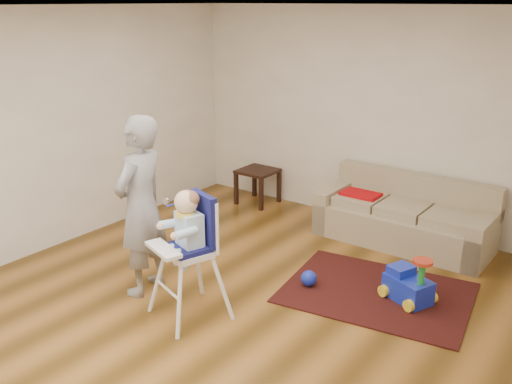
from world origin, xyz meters
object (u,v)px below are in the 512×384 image
Objects in this scene: side_table at (258,186)px; ride_on_toy at (409,277)px; toy_ball at (309,278)px; sofa at (404,212)px; high_chair at (189,257)px; adult at (141,207)px.

ride_on_toy is (2.80, -1.40, 0.01)m from side_table.
side_table is 3.10× the size of toy_ball.
sofa is 12.62× the size of toy_ball.
ride_on_toy is at bearing 62.54° from high_chair.
toy_ball is 1.35m from high_chair.
side_table is 1.03× the size of ride_on_toy.
toy_ball is (-0.32, -1.61, -0.29)m from sofa.
side_table is 0.41× the size of high_chair.
side_table is 2.86m from adult.
high_chair is at bearing -114.49° from ride_on_toy.
toy_ball is (1.89, -1.72, -0.15)m from side_table.
toy_ball is 1.81m from adult.
ride_on_toy is at bearing -65.01° from sofa.
high_chair reaches higher than toy_ball.
adult reaches higher than sofa.
sofa is 4.21× the size of ride_on_toy.
ride_on_toy is 0.27× the size of adult.
high_chair is at bearing -117.99° from toy_ball.
high_chair is at bearing -108.21° from sofa.
adult reaches higher than ride_on_toy.
high_chair is at bearing 71.89° from adult.
adult is (-1.59, -2.61, 0.49)m from sofa.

